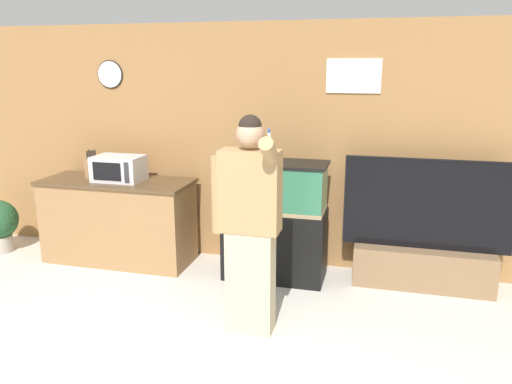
{
  "coord_description": "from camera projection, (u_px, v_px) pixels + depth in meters",
  "views": [
    {
      "loc": [
        1.28,
        -2.36,
        2.16
      ],
      "look_at": [
        0.19,
        1.85,
        1.05
      ],
      "focal_mm": 35.0,
      "sensor_mm": 36.0,
      "label": 1
    }
  ],
  "objects": [
    {
      "name": "knife_block",
      "position": [
        91.0,
        168.0,
        5.53
      ],
      "size": [
        0.11,
        0.1,
        0.32
      ],
      "color": "olive",
      "rests_on": "counter_island"
    },
    {
      "name": "microwave",
      "position": [
        119.0,
        168.0,
        5.42
      ],
      "size": [
        0.53,
        0.36,
        0.27
      ],
      "color": "silver",
      "rests_on": "counter_island"
    },
    {
      "name": "wall_back_paneled",
      "position": [
        263.0,
        146.0,
        5.42
      ],
      "size": [
        10.0,
        0.08,
        2.6
      ],
      "color": "olive",
      "rests_on": "ground_plane"
    },
    {
      "name": "person_standing",
      "position": [
        249.0,
        223.0,
        3.97
      ],
      "size": [
        0.57,
        0.43,
        1.8
      ],
      "color": "#BCAD89",
      "rests_on": "ground_plane"
    },
    {
      "name": "tv_on_stand",
      "position": [
        424.0,
        250.0,
        4.95
      ],
      "size": [
        1.61,
        0.4,
        1.3
      ],
      "color": "brown",
      "rests_on": "ground_plane"
    },
    {
      "name": "counter_island",
      "position": [
        119.0,
        220.0,
        5.59
      ],
      "size": [
        1.68,
        0.67,
        0.93
      ],
      "color": "olive",
      "rests_on": "ground_plane"
    },
    {
      "name": "aquarium_on_stand",
      "position": [
        275.0,
        221.0,
        5.1
      ],
      "size": [
        1.03,
        0.48,
        1.23
      ],
      "color": "black",
      "rests_on": "ground_plane"
    }
  ]
}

